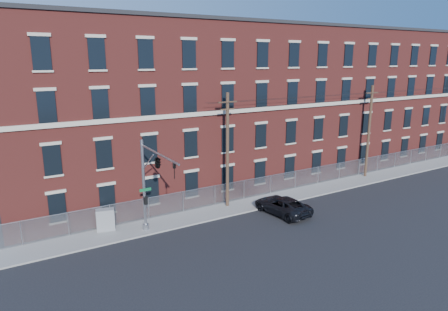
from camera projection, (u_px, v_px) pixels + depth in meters
ground at (243, 235)px, 29.97m from camera, size 140.00×140.00×0.00m
sidewalk at (315, 190)px, 40.11m from camera, size 65.00×3.00×0.12m
mill_building at (264, 101)px, 45.65m from camera, size 55.30×14.32×16.30m
chain_link_fence at (307, 177)px, 40.96m from camera, size 59.06×0.06×1.85m
traffic_signal_mast at (154, 170)px, 27.53m from camera, size 0.90×6.75×7.00m
utility_pole_near at (227, 148)px, 34.38m from camera, size 1.80×0.28×10.00m
utility_pole_mid at (369, 130)px, 43.35m from camera, size 1.80×0.28×10.00m
overhead_wires at (372, 95)px, 42.46m from camera, size 40.00×0.62×0.62m
pickup_truck at (282, 205)px, 33.93m from camera, size 3.04×5.57×1.48m
utility_cabinet at (106, 220)px, 30.32m from camera, size 1.46×0.96×1.68m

